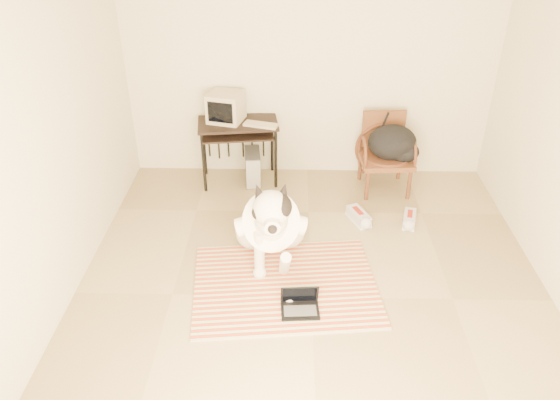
{
  "coord_description": "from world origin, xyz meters",
  "views": [
    {
      "loc": [
        -0.18,
        -3.48,
        3.07
      ],
      "look_at": [
        -0.28,
        0.39,
        0.7
      ],
      "focal_mm": 35.0,
      "sensor_mm": 36.0,
      "label": 1
    }
  ],
  "objects_px": {
    "laptop": "(300,304)",
    "computer_desk": "(238,131)",
    "dog": "(271,224)",
    "pc_tower": "(253,167)",
    "rattan_chair": "(385,153)",
    "backpack": "(394,144)",
    "crt_monitor": "(226,107)"
  },
  "relations": [
    {
      "from": "laptop",
      "to": "rattan_chair",
      "type": "distance_m",
      "value": 2.28
    },
    {
      "from": "computer_desk",
      "to": "rattan_chair",
      "type": "relative_size",
      "value": 1.1
    },
    {
      "from": "computer_desk",
      "to": "rattan_chair",
      "type": "bearing_deg",
      "value": -3.27
    },
    {
      "from": "backpack",
      "to": "crt_monitor",
      "type": "bearing_deg",
      "value": 173.2
    },
    {
      "from": "backpack",
      "to": "computer_desk",
      "type": "bearing_deg",
      "value": 174.57
    },
    {
      "from": "laptop",
      "to": "computer_desk",
      "type": "distance_m",
      "value": 2.31
    },
    {
      "from": "laptop",
      "to": "crt_monitor",
      "type": "relative_size",
      "value": 0.76
    },
    {
      "from": "rattan_chair",
      "to": "backpack",
      "type": "height_order",
      "value": "rattan_chair"
    },
    {
      "from": "dog",
      "to": "crt_monitor",
      "type": "xyz_separation_m",
      "value": [
        -0.54,
        1.51,
        0.49
      ]
    },
    {
      "from": "dog",
      "to": "pc_tower",
      "type": "relative_size",
      "value": 3.31
    },
    {
      "from": "dog",
      "to": "backpack",
      "type": "bearing_deg",
      "value": 45.69
    },
    {
      "from": "dog",
      "to": "computer_desk",
      "type": "xyz_separation_m",
      "value": [
        -0.41,
        1.46,
        0.23
      ]
    },
    {
      "from": "laptop",
      "to": "computer_desk",
      "type": "relative_size",
      "value": 0.35
    },
    {
      "from": "dog",
      "to": "laptop",
      "type": "distance_m",
      "value": 0.8
    },
    {
      "from": "computer_desk",
      "to": "backpack",
      "type": "xyz_separation_m",
      "value": [
        1.68,
        -0.16,
        -0.06
      ]
    },
    {
      "from": "pc_tower",
      "to": "rattan_chair",
      "type": "bearing_deg",
      "value": -3.21
    },
    {
      "from": "pc_tower",
      "to": "backpack",
      "type": "distance_m",
      "value": 1.58
    },
    {
      "from": "dog",
      "to": "laptop",
      "type": "bearing_deg",
      "value": -69.26
    },
    {
      "from": "dog",
      "to": "pc_tower",
      "type": "bearing_deg",
      "value": 100.3
    },
    {
      "from": "laptop",
      "to": "pc_tower",
      "type": "relative_size",
      "value": 0.79
    },
    {
      "from": "rattan_chair",
      "to": "computer_desk",
      "type": "bearing_deg",
      "value": 176.73
    },
    {
      "from": "laptop",
      "to": "backpack",
      "type": "height_order",
      "value": "backpack"
    },
    {
      "from": "crt_monitor",
      "to": "laptop",
      "type": "bearing_deg",
      "value": -70.0
    },
    {
      "from": "dog",
      "to": "backpack",
      "type": "relative_size",
      "value": 2.46
    },
    {
      "from": "rattan_chair",
      "to": "pc_tower",
      "type": "bearing_deg",
      "value": 176.79
    },
    {
      "from": "computer_desk",
      "to": "backpack",
      "type": "height_order",
      "value": "backpack"
    },
    {
      "from": "computer_desk",
      "to": "rattan_chair",
      "type": "height_order",
      "value": "rattan_chair"
    },
    {
      "from": "crt_monitor",
      "to": "rattan_chair",
      "type": "xyz_separation_m",
      "value": [
        1.73,
        -0.15,
        -0.46
      ]
    },
    {
      "from": "crt_monitor",
      "to": "pc_tower",
      "type": "relative_size",
      "value": 1.05
    },
    {
      "from": "crt_monitor",
      "to": "backpack",
      "type": "distance_m",
      "value": 1.85
    },
    {
      "from": "dog",
      "to": "backpack",
      "type": "height_order",
      "value": "dog"
    },
    {
      "from": "laptop",
      "to": "pc_tower",
      "type": "bearing_deg",
      "value": 103.76
    }
  ]
}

